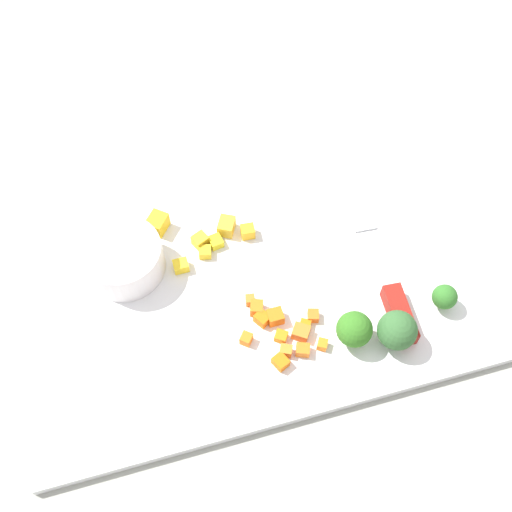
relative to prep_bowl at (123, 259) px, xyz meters
The scene contains 27 objects.
ground_plane 0.15m from the prep_bowl, 11.71° to the right, with size 4.00×4.00×0.00m, color #979A8E.
cutting_board 0.15m from the prep_bowl, 11.71° to the right, with size 0.54×0.38×0.01m, color white.
prep_bowl is the anchor object (origin of this frame).
chef_knife 0.29m from the prep_bowl, 15.09° to the right, with size 0.04×0.32×0.02m.
carrot_dice_0 0.22m from the prep_bowl, 32.17° to the right, with size 0.01×0.01×0.01m, color orange.
carrot_dice_1 0.15m from the prep_bowl, 32.77° to the right, with size 0.01×0.01×0.01m, color orange.
carrot_dice_2 0.19m from the prep_bowl, 42.80° to the right, with size 0.01×0.01×0.01m, color orange.
carrot_dice_3 0.16m from the prep_bowl, 35.58° to the right, with size 0.02×0.01×0.01m, color orange.
carrot_dice_4 0.21m from the prep_bowl, 35.28° to the right, with size 0.01×0.01×0.01m, color orange.
carrot_dice_5 0.24m from the prep_bowl, 39.30° to the right, with size 0.01×0.01×0.01m, color orange.
carrot_dice_6 0.20m from the prep_bowl, 46.36° to the right, with size 0.01×0.01×0.01m, color orange.
carrot_dice_7 0.22m from the prep_bowl, 43.02° to the right, with size 0.01×0.01×0.01m, color orange.
carrot_dice_8 0.17m from the prep_bowl, 48.78° to the right, with size 0.01×0.01×0.01m, color orange.
carrot_dice_9 0.18m from the prep_bowl, 35.90° to the right, with size 0.02×0.02×0.01m, color orange.
carrot_dice_10 0.17m from the prep_bowl, 38.86° to the right, with size 0.02×0.01×0.01m, color orange.
carrot_dice_11 0.21m from the prep_bowl, 49.25° to the right, with size 0.02×0.01×0.01m, color orange.
carrot_dice_12 0.21m from the prep_bowl, 38.43° to the right, with size 0.02×0.02×0.01m, color orange.
pepper_dice_0 0.06m from the prep_bowl, 43.74° to the left, with size 0.02×0.02×0.02m, color yellow.
pepper_dice_1 0.06m from the prep_bowl, 16.41° to the right, with size 0.01×0.02×0.01m, color yellow.
pepper_dice_2 0.09m from the prep_bowl, ahead, with size 0.02×0.01×0.02m, color yellow.
pepper_dice_3 0.11m from the prep_bowl, ahead, with size 0.02×0.01×0.01m, color yellow.
pepper_dice_4 0.09m from the prep_bowl, ahead, with size 0.01×0.01×0.01m, color yellow.
pepper_dice_5 0.15m from the prep_bowl, ahead, with size 0.01×0.02×0.02m, color yellow.
pepper_dice_6 0.12m from the prep_bowl, ahead, with size 0.02×0.02×0.02m, color yellow.
broccoli_floret_0 0.35m from the prep_bowl, 23.14° to the right, with size 0.03×0.03×0.03m.
broccoli_floret_1 0.31m from the prep_bowl, 32.38° to the right, with size 0.04×0.04×0.05m.
broccoli_floret_2 0.26m from the prep_bowl, 34.88° to the right, with size 0.04×0.04×0.04m.
Camera 1 is at (-0.10, -0.35, 0.63)m, focal length 43.43 mm.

